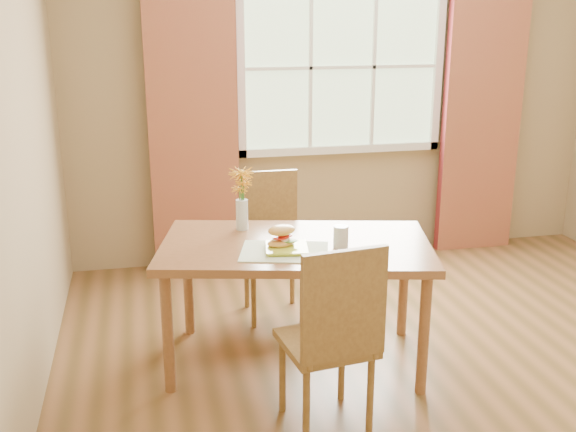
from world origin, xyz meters
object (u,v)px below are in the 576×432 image
Objects in this scene: dining_table at (296,255)px; flower_vase at (242,191)px; croissant_sandwich at (282,236)px; chair_far at (271,238)px; chair_near at (333,332)px; water_glass at (341,237)px.

flower_vase reaches higher than dining_table.
croissant_sandwich is 0.50× the size of flower_vase.
chair_far is at bearing 66.55° from croissant_sandwich.
flower_vase is at bearing 142.49° from dining_table.
water_glass is (0.20, 0.58, 0.24)m from chair_near.
chair_far is (0.00, 0.70, -0.13)m from dining_table.
flower_vase reaches higher than chair_far.
chair_near reaches higher than dining_table.
chair_far is 2.57× the size of flower_vase.
dining_table is 8.90× the size of croissant_sandwich.
dining_table is 4.44× the size of flower_vase.
water_glass is 0.33× the size of flower_vase.
chair_far is at bearing 104.48° from water_glass.
flower_vase is at bearing 96.77° from chair_near.
flower_vase is (-0.26, 1.00, 0.41)m from chair_near.
dining_table is 0.71m from chair_near.
croissant_sandwich is (-0.11, 0.61, 0.26)m from chair_near.
chair_near is 1.11m from flower_vase.
croissant_sandwich reaches higher than dining_table.
water_glass is at bearing -74.46° from chair_far.
dining_table is 0.49m from flower_vase.
dining_table is 0.28m from water_glass.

